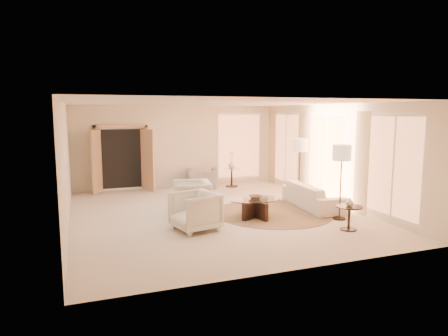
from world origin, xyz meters
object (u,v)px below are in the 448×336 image
object	(u,v)px
sofa	(314,196)
end_table	(349,214)
accent_chair	(202,175)
armchair_right	(195,209)
armchair_left	(192,196)
side_table	(232,175)
floor_lamp_far	(342,156)
side_vase	(232,165)
coffee_table	(255,206)
end_vase	(350,202)
floor_lamp_near	(300,148)
bowl	(255,197)

from	to	relation	value
sofa	end_table	bearing A→B (deg)	172.35
accent_chair	armchair_right	bearing A→B (deg)	84.72
end_table	armchair_left	bearing A→B (deg)	137.92
side_table	floor_lamp_far	world-z (taller)	floor_lamp_far
sofa	accent_chair	world-z (taller)	accent_chair
sofa	side_vase	xyz separation A→B (m)	(-0.98, 3.64, 0.45)
end_table	coffee_table	bearing A→B (deg)	132.47
side_table	end_vase	size ratio (longest dim) A/B	3.58
armchair_left	floor_lamp_far	world-z (taller)	floor_lamp_far
side_vase	floor_lamp_near	bearing A→B (deg)	-65.76
end_table	armchair_right	bearing A→B (deg)	159.93
floor_lamp_near	end_vase	distance (m)	3.32
side_table	side_vase	bearing A→B (deg)	-90.00
armchair_right	accent_chair	bearing A→B (deg)	147.45
floor_lamp_far	end_table	bearing A→B (deg)	-113.20
sofa	armchair_left	xyz separation A→B (m)	(-3.29, 0.52, 0.14)
side_vase	armchair_right	bearing A→B (deg)	-120.06
floor_lamp_near	floor_lamp_far	xyz separation A→B (m)	(-0.26, -2.32, -0.00)
floor_lamp_far	armchair_left	bearing A→B (deg)	151.07
floor_lamp_near	bowl	size ratio (longest dim) A/B	5.67
armchair_left	end_table	distance (m)	3.85
coffee_table	floor_lamp_far	distance (m)	2.38
end_vase	accent_chair	bearing A→B (deg)	105.28
sofa	side_table	distance (m)	3.77
armchair_left	floor_lamp_near	size ratio (longest dim) A/B	0.52
sofa	armchair_left	world-z (taller)	armchair_left
coffee_table	side_vase	bearing A→B (deg)	76.74
accent_chair	floor_lamp_near	xyz separation A→B (m)	(2.19, -2.69, 1.11)
armchair_right	side_table	distance (m)	5.25
coffee_table	side_vase	world-z (taller)	side_vase
armchair_right	bowl	xyz separation A→B (m)	(1.67, 0.49, 0.05)
floor_lamp_far	side_vase	xyz separation A→B (m)	(-0.90, 4.89, -0.77)
accent_chair	floor_lamp_near	size ratio (longest dim) A/B	0.55
armchair_right	bowl	bearing A→B (deg)	92.56
end_table	side_vase	world-z (taller)	side_vase
floor_lamp_near	side_vase	distance (m)	2.92
floor_lamp_far	end_vase	world-z (taller)	floor_lamp_far
coffee_table	bowl	size ratio (longest dim) A/B	5.41
floor_lamp_far	end_vase	xyz separation A→B (m)	(-0.35, -0.81, -0.91)
armchair_right	coffee_table	distance (m)	1.75
side_table	end_vase	xyz separation A→B (m)	(0.55, -5.70, 0.23)
sofa	floor_lamp_far	distance (m)	1.75
floor_lamp_near	end_vase	world-z (taller)	floor_lamp_near
armchair_right	end_vase	world-z (taller)	armchair_right
accent_chair	floor_lamp_near	bearing A→B (deg)	142.81
armchair_right	floor_lamp_near	bearing A→B (deg)	103.80
side_table	armchair_left	bearing A→B (deg)	-126.42
accent_chair	bowl	xyz separation A→B (m)	(0.08, -4.17, 0.08)
floor_lamp_near	end_vase	bearing A→B (deg)	-100.91
side_table	side_vase	world-z (taller)	side_vase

